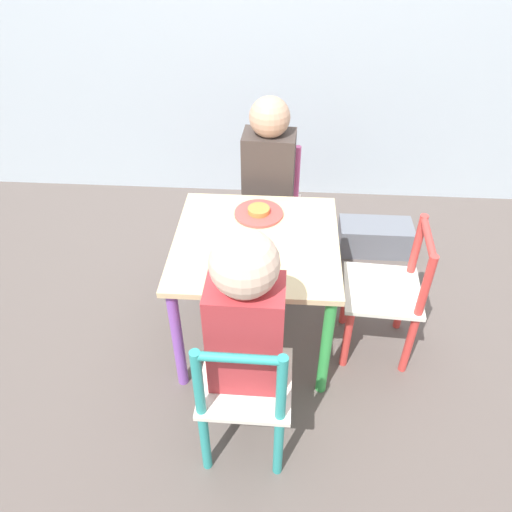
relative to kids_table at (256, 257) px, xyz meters
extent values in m
plane|color=#5B514C|center=(0.00, 0.00, -0.38)|extent=(6.00, 6.00, 0.00)
cube|color=beige|center=(0.00, 0.00, 0.06)|extent=(0.55, 0.55, 0.02)
cylinder|color=#8E51BC|center=(-0.24, -0.24, -0.17)|extent=(0.04, 0.04, 0.44)
cylinder|color=green|center=(0.24, -0.24, -0.17)|extent=(0.04, 0.04, 0.44)
cylinder|color=#387AD1|center=(-0.24, 0.24, -0.17)|extent=(0.04, 0.04, 0.44)
cylinder|color=yellow|center=(0.24, 0.24, -0.17)|extent=(0.04, 0.04, 0.44)
cube|color=silver|center=(0.00, -0.44, -0.10)|extent=(0.26, 0.26, 0.02)
cylinder|color=teal|center=(0.10, -0.33, -0.25)|extent=(0.03, 0.03, 0.27)
cylinder|color=teal|center=(-0.11, -0.33, -0.25)|extent=(0.03, 0.03, 0.27)
cylinder|color=teal|center=(0.10, -0.55, -0.25)|extent=(0.03, 0.03, 0.27)
cylinder|color=teal|center=(-0.11, -0.54, -0.25)|extent=(0.03, 0.03, 0.27)
cylinder|color=teal|center=(0.10, -0.55, 0.02)|extent=(0.03, 0.03, 0.26)
cylinder|color=teal|center=(-0.11, -0.54, 0.02)|extent=(0.03, 0.03, 0.26)
cylinder|color=teal|center=(-0.01, -0.55, 0.13)|extent=(0.21, 0.03, 0.02)
cube|color=silver|center=(0.02, 0.44, -0.10)|extent=(0.27, 0.27, 0.02)
cylinder|color=#E5599E|center=(-0.09, 0.34, -0.25)|extent=(0.03, 0.03, 0.27)
cylinder|color=#E5599E|center=(0.12, 0.33, -0.25)|extent=(0.03, 0.03, 0.27)
cylinder|color=#E5599E|center=(-0.08, 0.55, -0.25)|extent=(0.03, 0.03, 0.27)
cylinder|color=#E5599E|center=(0.14, 0.54, -0.25)|extent=(0.03, 0.03, 0.27)
cylinder|color=#E5599E|center=(-0.08, 0.55, 0.02)|extent=(0.03, 0.03, 0.26)
cylinder|color=#E5599E|center=(0.14, 0.54, 0.02)|extent=(0.03, 0.03, 0.26)
cylinder|color=#E5599E|center=(0.03, 0.54, 0.13)|extent=(0.21, 0.04, 0.02)
cube|color=silver|center=(0.44, -0.03, -0.10)|extent=(0.27, 0.27, 0.02)
cylinder|color=#DB3D38|center=(0.34, 0.09, -0.25)|extent=(0.03, 0.03, 0.27)
cylinder|color=#DB3D38|center=(0.33, -0.13, -0.25)|extent=(0.03, 0.03, 0.27)
cylinder|color=#DB3D38|center=(0.55, 0.07, -0.25)|extent=(0.03, 0.03, 0.27)
cylinder|color=#DB3D38|center=(0.54, -0.14, -0.25)|extent=(0.03, 0.03, 0.27)
cylinder|color=#DB3D38|center=(0.55, 0.07, 0.02)|extent=(0.03, 0.03, 0.26)
cylinder|color=#DB3D38|center=(0.54, -0.14, 0.02)|extent=(0.03, 0.03, 0.26)
cylinder|color=#DB3D38|center=(0.54, -0.03, 0.13)|extent=(0.04, 0.21, 0.02)
cylinder|color=#7A6B5B|center=(0.05, -0.32, -0.24)|extent=(0.07, 0.07, 0.29)
cylinder|color=#7A6B5B|center=(-0.05, -0.32, -0.24)|extent=(0.07, 0.07, 0.29)
cube|color=#B23338|center=(0.00, -0.42, 0.08)|extent=(0.20, 0.14, 0.35)
sphere|color=beige|center=(0.00, -0.42, 0.32)|extent=(0.17, 0.17, 0.17)
cylinder|color=#4C608E|center=(-0.03, 0.32, -0.24)|extent=(0.07, 0.07, 0.29)
cylinder|color=#4C608E|center=(0.07, 0.32, -0.24)|extent=(0.07, 0.07, 0.29)
cube|color=#423833|center=(0.02, 0.42, 0.08)|extent=(0.21, 0.15, 0.35)
sphere|color=tan|center=(0.02, 0.42, 0.32)|extent=(0.15, 0.15, 0.15)
cylinder|color=white|center=(0.00, -0.15, 0.08)|extent=(0.15, 0.15, 0.01)
cylinder|color=#D6843D|center=(0.00, -0.15, 0.09)|extent=(0.07, 0.07, 0.02)
cylinder|color=#E54C47|center=(0.00, 0.15, 0.08)|extent=(0.17, 0.17, 0.01)
cylinder|color=#D6843D|center=(0.00, 0.15, 0.09)|extent=(0.08, 0.08, 0.02)
cube|color=slate|center=(0.51, 0.56, -0.31)|extent=(0.33, 0.16, 0.14)
camera|label=1|loc=(0.09, -1.31, 1.08)|focal=35.00mm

